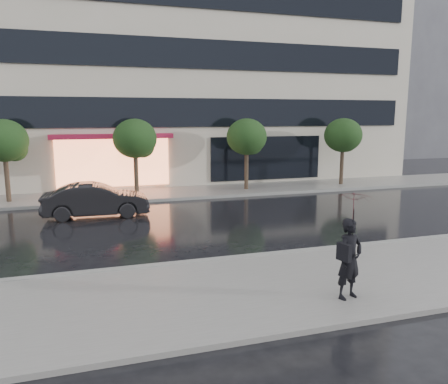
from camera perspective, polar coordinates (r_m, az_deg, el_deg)
name	(u,v)px	position (r m, az deg, el deg)	size (l,w,h in m)	color
ground	(266,247)	(14.14, 5.47, -7.16)	(120.00, 120.00, 0.00)	black
sidewalk_near	(316,282)	(11.36, 11.92, -11.40)	(60.00, 4.50, 0.12)	slate
sidewalk_far	(193,192)	(23.66, -4.13, 0.01)	(60.00, 3.50, 0.12)	slate
curb_near	(279,254)	(13.25, 7.15, -8.08)	(60.00, 0.25, 0.14)	gray
curb_far	(201,198)	(21.98, -3.09, -0.73)	(60.00, 0.25, 0.14)	gray
office_building	(165,42)	(31.24, -7.76, 18.85)	(30.00, 12.76, 18.00)	beige
bg_building_right	(391,78)	(51.26, 21.02, 13.68)	(12.00, 12.00, 16.00)	#4C4C54
tree_far_west	(5,142)	(22.81, -26.64, 5.84)	(2.20, 2.20, 3.99)	#33261C
tree_mid_west	(136,140)	(22.63, -11.41, 6.68)	(2.20, 2.20, 3.99)	#33261C
tree_mid_east	(248,138)	(24.00, 3.09, 7.04)	(2.20, 2.20, 3.99)	#33261C
tree_far_east	(344,137)	(26.68, 15.36, 7.00)	(2.20, 2.20, 3.99)	#33261C
parked_car	(96,200)	(18.77, -16.37, -1.02)	(1.49, 4.27, 1.41)	black
pedestrian_with_umbrella	(352,234)	(10.02, 16.36, -5.24)	(1.05, 1.06, 2.41)	black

